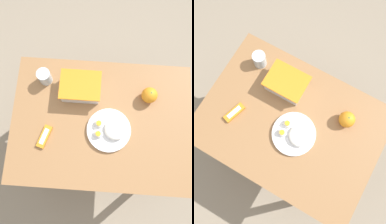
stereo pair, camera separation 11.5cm
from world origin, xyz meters
The scene contains 7 objects.
ground_plane centered at (0.00, 0.00, 0.00)m, with size 10.00×10.00×0.00m, color gray.
table centered at (0.00, 0.00, 0.58)m, with size 0.97×0.70×0.72m.
food_container centered at (-0.12, 0.17, 0.76)m, with size 0.21×0.16×0.09m.
orange_fruit centered at (0.24, 0.16, 0.76)m, with size 0.09×0.09×0.09m.
rice_plate centered at (0.05, -0.04, 0.73)m, with size 0.23×0.23×0.06m.
candy_bar centered at (-0.29, -0.10, 0.73)m, with size 0.08×0.13×0.02m.
drinking_glass centered at (-0.32, 0.22, 0.76)m, with size 0.07×0.07×0.09m.
Camera 1 is at (-0.01, -0.21, 1.86)m, focal length 35.00 mm.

